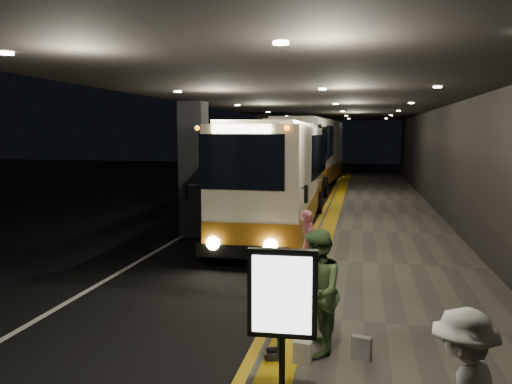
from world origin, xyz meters
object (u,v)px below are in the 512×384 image
(coach_second, at_px, (310,156))
(passenger_waiting_green, at_px, (316,292))
(coach_main, at_px, (280,181))
(passenger_boarding, at_px, (309,244))
(bag_plain, at_px, (302,353))
(passenger_waiting_grey, at_px, (278,305))
(bag_polka, at_px, (361,348))
(coach_third, at_px, (325,151))
(info_sign, at_px, (282,296))
(stanchion_post, at_px, (290,303))

(coach_second, xyz_separation_m, passenger_waiting_green, (2.49, -23.49, -0.89))
(coach_main, bearing_deg, passenger_boarding, -76.69)
(passenger_boarding, xyz_separation_m, bag_plain, (0.36, -4.29, -0.60))
(passenger_waiting_grey, xyz_separation_m, bag_polka, (1.18, 0.19, -0.61))
(bag_polka, bearing_deg, passenger_waiting_grey, -170.98)
(coach_second, distance_m, bag_polka, 23.85)
(coach_main, distance_m, coach_third, 26.45)
(passenger_waiting_green, relative_size, passenger_waiting_grey, 1.18)
(bag_polka, xyz_separation_m, info_sign, (-0.98, -1.12, 1.06))
(passenger_boarding, height_order, bag_polka, passenger_boarding)
(passenger_waiting_grey, xyz_separation_m, bag_plain, (0.36, -0.12, -0.62))
(coach_third, xyz_separation_m, passenger_waiting_grey, (2.03, -36.79, -0.86))
(coach_third, distance_m, passenger_boarding, 32.70)
(passenger_waiting_grey, distance_m, stanchion_post, 0.85)
(bag_plain, bearing_deg, stanchion_post, 108.67)
(coach_main, bearing_deg, coach_third, 88.93)
(coach_third, relative_size, bag_polka, 35.41)
(stanchion_post, bearing_deg, coach_third, 93.30)
(passenger_boarding, xyz_separation_m, passenger_waiting_green, (0.52, -3.89, 0.17))
(stanchion_post, bearing_deg, bag_plain, -71.33)
(bag_plain, height_order, info_sign, info_sign)
(coach_main, xyz_separation_m, stanchion_post, (1.72, -9.53, -1.04))
(bag_polka, distance_m, stanchion_post, 1.34)
(coach_third, bearing_deg, coach_main, -92.29)
(passenger_boarding, bearing_deg, passenger_waiting_grey, -161.86)
(coach_second, height_order, coach_third, coach_second)
(passenger_waiting_green, xyz_separation_m, bag_plain, (-0.15, -0.40, -0.76))
(passenger_waiting_green, distance_m, bag_polka, 1.01)
(coach_main, xyz_separation_m, passenger_waiting_green, (2.19, -10.06, -0.65))
(coach_third, bearing_deg, passenger_boarding, -89.50)
(coach_third, relative_size, stanchion_post, 11.15)
(coach_second, height_order, stanchion_post, coach_second)
(info_sign, bearing_deg, bag_plain, 75.32)
(passenger_waiting_green, relative_size, bag_plain, 5.75)
(bag_plain, bearing_deg, passenger_waiting_grey, 161.70)
(stanchion_post, bearing_deg, coach_main, 100.24)
(coach_second, bearing_deg, info_sign, -81.82)
(coach_main, xyz_separation_m, passenger_waiting_grey, (1.67, -10.34, -0.79))
(info_sign, bearing_deg, coach_main, 96.28)
(stanchion_post, bearing_deg, passenger_waiting_grey, -93.54)
(info_sign, bearing_deg, stanchion_post, 91.78)
(passenger_boarding, relative_size, info_sign, 0.83)
(coach_main, bearing_deg, info_sign, -82.41)
(coach_main, xyz_separation_m, coach_second, (-0.31, 13.43, 0.24))
(bag_plain, bearing_deg, passenger_waiting_green, 69.38)
(bag_polka, relative_size, bag_plain, 1.05)
(coach_second, relative_size, passenger_boarding, 8.68)
(coach_main, height_order, passenger_waiting_green, coach_main)
(passenger_waiting_green, xyz_separation_m, bag_polka, (0.66, -0.09, -0.76))
(coach_third, xyz_separation_m, bag_polka, (3.20, -36.61, -1.47))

